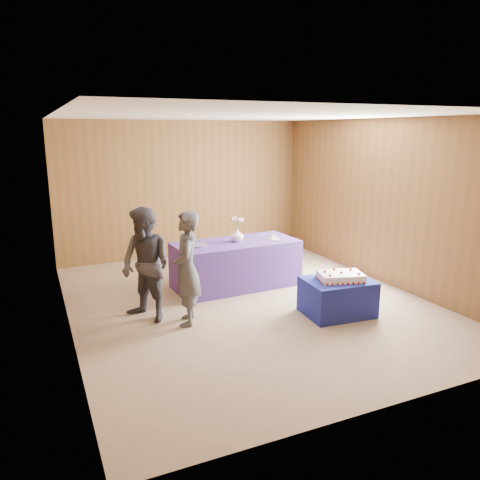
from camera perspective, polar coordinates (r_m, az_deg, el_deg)
ground at (r=7.06m, az=0.91°, el=-7.55°), size 6.00×6.00×0.00m
room_shell at (r=6.63m, az=0.96°, el=7.16°), size 5.04×6.04×2.72m
cake_table at (r=6.67m, az=11.77°, el=-6.81°), size 0.95×0.77×0.50m
serving_table at (r=7.64m, az=-0.51°, el=-2.95°), size 2.04×0.99×0.75m
sheet_cake at (r=6.56m, az=12.16°, el=-4.38°), size 0.70×0.56×0.14m
vase at (r=7.53m, az=-0.36°, el=0.61°), size 0.28×0.28×0.22m
flower_spray at (r=7.48m, az=-0.36°, el=2.47°), size 0.22×0.22×0.17m
platter at (r=7.31m, az=-5.20°, el=-0.63°), size 0.34×0.34×0.02m
plate at (r=7.73m, az=4.08°, el=0.13°), size 0.19×0.19×0.01m
cake_slice at (r=7.72m, az=4.09°, el=0.43°), size 0.09×0.08×0.09m
knife at (r=7.63m, az=5.31°, el=-0.11°), size 0.26×0.03×0.00m
guest_left at (r=6.12m, az=-6.51°, el=-3.47°), size 0.52×0.64×1.51m
guest_right at (r=6.30m, az=-11.40°, el=-3.02°), size 0.88×0.94×1.54m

